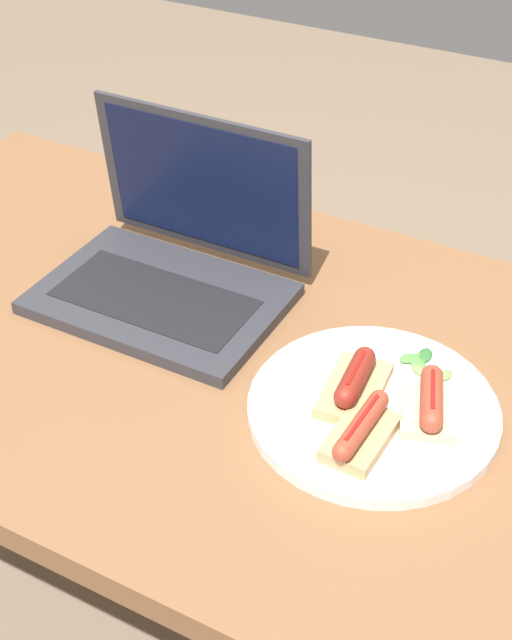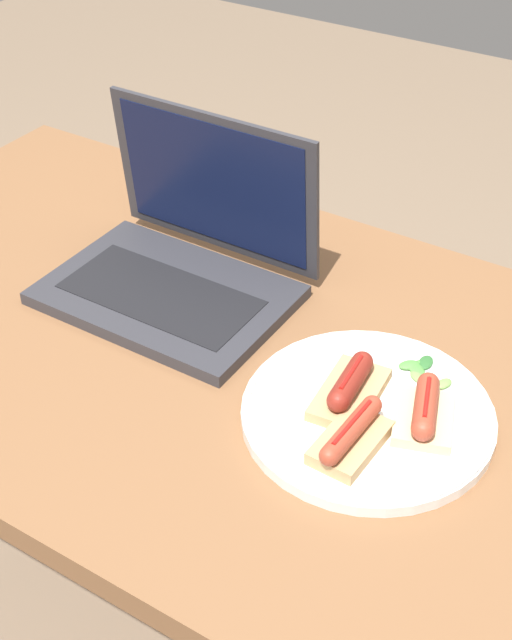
% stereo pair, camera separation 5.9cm
% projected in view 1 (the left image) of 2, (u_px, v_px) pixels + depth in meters
% --- Properties ---
extents(desk, '(1.36, 0.73, 0.71)m').
position_uv_depth(desk, '(242.00, 386.00, 1.17)').
color(desk, brown).
rests_on(desk, ground_plane).
extents(laptop, '(0.33, 0.25, 0.23)m').
position_uv_depth(laptop, '(173.00, 265.00, 1.22)').
color(laptop, '#2D2D33').
rests_on(laptop, desk).
extents(plate, '(0.29, 0.29, 0.02)m').
position_uv_depth(plate, '(373.00, 407.00, 1.04)').
color(plate, white).
rests_on(plate, desk).
extents(sausage_toast_left, '(0.06, 0.12, 0.04)m').
position_uv_depth(sausage_toast_left, '(361.00, 432.00, 0.97)').
color(sausage_toast_left, tan).
rests_on(sausage_toast_left, plate).
extents(sausage_toast_middle, '(0.08, 0.12, 0.04)m').
position_uv_depth(sausage_toast_middle, '(355.00, 384.00, 1.04)').
color(sausage_toast_middle, tan).
rests_on(sausage_toast_middle, plate).
extents(sausage_toast_right, '(0.09, 0.11, 0.04)m').
position_uv_depth(sausage_toast_right, '(431.00, 404.00, 1.01)').
color(sausage_toast_right, '#D6B784').
rests_on(sausage_toast_right, plate).
extents(salad_pile, '(0.07, 0.06, 0.01)m').
position_uv_depth(salad_pile, '(422.00, 362.00, 1.09)').
color(salad_pile, '#4C8E3D').
rests_on(salad_pile, plate).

